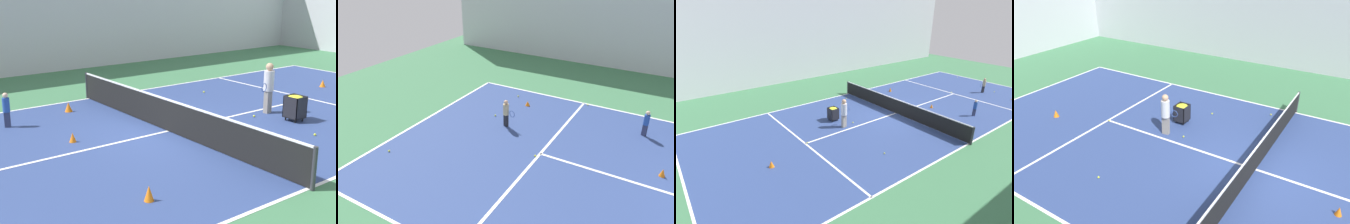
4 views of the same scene
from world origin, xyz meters
TOP-DOWN VIEW (x-y plane):
  - ground_plane at (0.00, 0.00)m, footprint 39.57×39.57m
  - court_playing_area at (0.00, 0.00)m, footprint 9.86×23.85m
  - line_sideline_left at (-4.93, 0.00)m, footprint 0.10×23.85m
  - line_sideline_right at (4.93, 0.00)m, footprint 0.10×23.85m
  - line_service_far at (0.00, 6.56)m, footprint 9.86×0.10m
  - line_centre_service at (0.00, 0.00)m, footprint 0.10×13.12m
  - tennis_net at (0.00, 0.00)m, footprint 10.16×0.10m
  - coach_at_net at (0.39, 3.84)m, footprint 0.38×0.67m
  - child_midcourt at (-3.19, -3.61)m, footprint 0.28×0.28m
  - ball_cart at (1.52, 3.81)m, footprint 0.54×0.51m
  - training_cone_0 at (3.38, -3.01)m, footprint 0.20×0.20m
  - training_cone_1 at (-3.71, -1.39)m, footprint 0.26×0.26m
  - training_cone_2 at (-0.78, -2.65)m, footprint 0.19×0.19m
  - training_cone_4 at (-0.93, 8.71)m, footprint 0.24×0.24m
  - tennis_ball_0 at (4.12, 0.84)m, footprint 0.07×0.07m
  - tennis_ball_1 at (-3.07, 4.07)m, footprint 0.07×0.07m
  - tennis_ball_3 at (2.84, 3.07)m, footprint 0.07×0.07m
  - tennis_ball_4 at (-0.04, 6.46)m, footprint 0.07×0.07m
  - tennis_ball_6 at (0.49, 3.10)m, footprint 0.07×0.07m

SIDE VIEW (x-z plane):
  - ground_plane at x=0.00m, z-range 0.00..0.00m
  - court_playing_area at x=0.00m, z-range 0.00..0.00m
  - line_sideline_left at x=-4.93m, z-range 0.00..0.01m
  - line_sideline_right at x=4.93m, z-range 0.00..0.01m
  - line_service_far at x=0.00m, z-range 0.00..0.01m
  - line_centre_service at x=0.00m, z-range 0.00..0.01m
  - tennis_ball_0 at x=4.12m, z-range 0.00..0.07m
  - tennis_ball_1 at x=-3.07m, z-range 0.00..0.07m
  - tennis_ball_3 at x=2.84m, z-range 0.00..0.07m
  - tennis_ball_4 at x=-0.04m, z-range 0.00..0.07m
  - tennis_ball_6 at x=0.49m, z-range 0.00..0.07m
  - training_cone_2 at x=-0.78m, z-range 0.00..0.27m
  - training_cone_4 at x=-0.93m, z-range 0.00..0.30m
  - training_cone_1 at x=-3.71m, z-range 0.00..0.32m
  - training_cone_0 at x=3.38m, z-range 0.00..0.33m
  - tennis_net at x=0.00m, z-range 0.02..0.99m
  - ball_cart at x=1.52m, z-range 0.16..0.98m
  - child_midcourt at x=-3.19m, z-range 0.08..1.14m
  - coach_at_net at x=0.39m, z-range 0.12..1.80m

